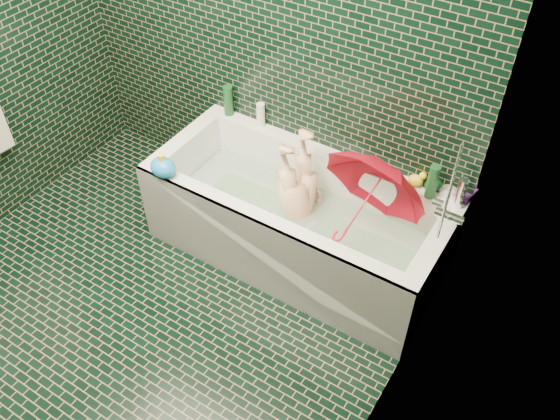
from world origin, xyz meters
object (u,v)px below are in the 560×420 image
Objects in this scene: bath_toy at (163,167)px; child at (300,210)px; umbrella at (364,203)px; bathtub at (296,228)px; rubber_duck at (417,179)px.

child is at bearing 39.17° from bath_toy.
child is 5.74× the size of bath_toy.
umbrella is (0.39, -0.00, 0.25)m from child.
rubber_duck reaches higher than bathtub.
umbrella is at bearing 100.30° from child.
umbrella reaches higher than bathtub.
umbrella is at bearing 8.90° from bathtub.
umbrella is 5.12× the size of rubber_duck.
bath_toy is (-0.65, -0.39, 0.30)m from child.
rubber_duck is (0.55, 0.35, 0.38)m from bathtub.
child is 0.69m from rubber_duck.
rubber_duck is at bearing 79.67° from umbrella.
bath_toy is at bearing -139.66° from umbrella.
rubber_duck is (0.56, 0.29, 0.28)m from child.
umbrella is 1.11m from bath_toy.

